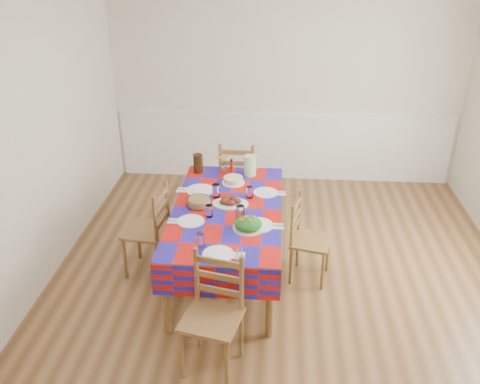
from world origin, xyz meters
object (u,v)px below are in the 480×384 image
at_px(tea_pitcher, 198,163).
at_px(chair_left, 150,231).
at_px(dining_table, 227,215).
at_px(chair_near, 213,316).
at_px(meat_platter, 230,202).
at_px(green_pitcher, 250,165).
at_px(chair_right, 307,240).
at_px(chair_far, 238,179).

bearing_deg(tea_pitcher, chair_left, -114.72).
relative_size(dining_table, chair_near, 2.00).
bearing_deg(meat_platter, chair_near, -90.45).
height_order(green_pitcher, chair_right, green_pitcher).
xyz_separation_m(green_pitcher, chair_far, (-0.17, 0.43, -0.37)).
relative_size(dining_table, meat_platter, 5.50).
xyz_separation_m(meat_platter, chair_right, (0.74, -0.06, -0.35)).
xyz_separation_m(dining_table, chair_right, (0.76, 0.01, -0.24)).
bearing_deg(green_pitcher, dining_table, -102.41).
height_order(dining_table, green_pitcher, green_pitcher).
relative_size(chair_near, chair_right, 1.12).
xyz_separation_m(tea_pitcher, chair_far, (0.39, 0.41, -0.37)).
height_order(tea_pitcher, chair_far, chair_far).
xyz_separation_m(tea_pitcher, chair_near, (0.40, -1.97, -0.37)).
distance_m(meat_platter, chair_left, 0.84).
bearing_deg(tea_pitcher, green_pitcher, -2.87).
bearing_deg(dining_table, chair_right, 0.67).
distance_m(tea_pitcher, chair_left, 0.95).
relative_size(green_pitcher, chair_near, 0.23).
height_order(meat_platter, chair_left, chair_left).
xyz_separation_m(dining_table, chair_near, (0.01, -1.19, -0.19)).
xyz_separation_m(dining_table, tea_pitcher, (-0.39, 0.78, 0.18)).
height_order(dining_table, tea_pitcher, tea_pitcher).
distance_m(green_pitcher, chair_right, 1.04).
xyz_separation_m(meat_platter, chair_far, (-0.02, 1.12, -0.29)).
bearing_deg(chair_near, green_pitcher, 98.82).
relative_size(chair_near, chair_far, 0.99).
bearing_deg(chair_far, green_pitcher, 111.68).
bearing_deg(chair_far, chair_left, 58.48).
bearing_deg(tea_pitcher, chair_right, -33.92).
xyz_separation_m(tea_pitcher, chair_left, (-0.36, -0.79, -0.38)).
bearing_deg(chair_right, chair_far, 45.81).
bearing_deg(chair_far, meat_platter, 91.78).
bearing_deg(chair_right, meat_platter, 98.49).
xyz_separation_m(dining_table, green_pitcher, (0.17, 0.75, 0.19)).
relative_size(dining_table, green_pitcher, 8.76).
relative_size(meat_platter, green_pitcher, 1.59).
xyz_separation_m(chair_far, chair_left, (-0.75, -1.19, -0.01)).
xyz_separation_m(chair_near, chair_left, (-0.76, 1.19, -0.01)).
distance_m(tea_pitcher, chair_right, 1.45).
bearing_deg(tea_pitcher, dining_table, -63.41).
bearing_deg(chair_left, meat_platter, 102.04).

